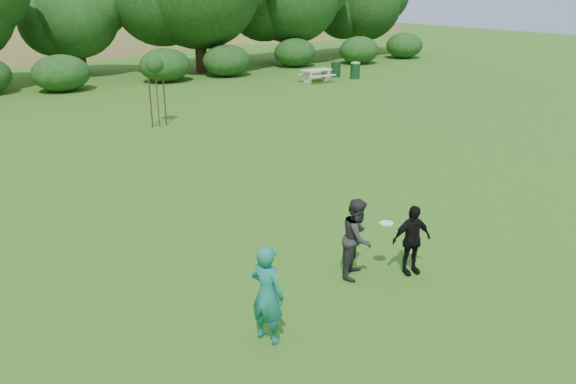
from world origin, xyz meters
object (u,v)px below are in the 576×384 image
Objects in this scene: sapling at (155,67)px; trash_can_lidded at (355,70)px; picnic_table at (317,73)px; player_grey at (357,238)px; player_black at (412,240)px; player_teal at (267,294)px; trash_can_near at (336,70)px.

sapling reaches higher than trash_can_lidded.
player_grey is at bearing -125.03° from picnic_table.
sapling reaches higher than player_grey.
player_teal is at bearing -160.65° from player_black.
player_teal reaches higher than player_grey.
sapling reaches higher than player_black.
trash_can_lidded reaches higher than picnic_table.
sapling is at bearing 101.43° from player_black.
player_black is (3.58, 0.33, -0.12)m from player_teal.
picnic_table is at bearing 20.09° from player_grey.
player_black is at bearing -122.43° from picnic_table.
trash_can_near is (15.08, 21.15, -0.27)m from player_black.
player_grey is 14.42m from sapling.
player_black is 14.89m from sapling.
player_black is 0.51× the size of sapling.
player_teal is 1.60× the size of trash_can_lidded.
trash_can_lidded is at bearing -65.57° from trash_can_near.
picnic_table is (12.15, 5.39, -1.90)m from sapling.
picnic_table is at bearing 23.93° from sapling.
player_grey is 1.79× the size of trash_can_near.
player_grey reaches higher than trash_can_near.
sapling is at bearing -156.15° from trash_can_near.
player_grey is at bearing -127.86° from trash_can_near.
player_teal reaches higher than player_black.
picnic_table is (16.40, 20.50, -0.32)m from player_teal.
sapling is at bearing -36.11° from player_teal.
trash_can_lidded is (19.22, 20.26, -0.30)m from player_teal.
trash_can_near reaches higher than picnic_table.
trash_can_lidded is (14.97, 5.15, -1.88)m from sapling.
player_grey reaches higher than trash_can_lidded.
trash_can_near is (16.02, 20.61, -0.35)m from player_grey.
trash_can_lidded is (0.56, -1.22, 0.09)m from trash_can_near.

